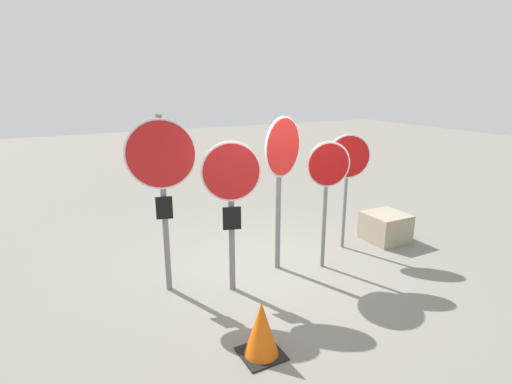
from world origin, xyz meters
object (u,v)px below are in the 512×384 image
(stop_sign_1, at_px, (231,191))
(stop_sign_3, at_px, (328,177))
(stop_sign_4, at_px, (348,165))
(stop_sign_2, at_px, (282,164))
(stop_sign_0, at_px, (162,172))
(traffic_cone_0, at_px, (261,329))
(storage_crate, at_px, (385,227))

(stop_sign_1, xyz_separation_m, stop_sign_3, (1.62, 0.00, 0.02))
(stop_sign_4, bearing_deg, stop_sign_2, -152.10)
(stop_sign_1, distance_m, stop_sign_4, 2.47)
(stop_sign_0, relative_size, traffic_cone_0, 3.87)
(stop_sign_2, xyz_separation_m, traffic_cone_0, (-1.28, -1.74, -1.41))
(stop_sign_4, relative_size, traffic_cone_0, 3.19)
(stop_sign_0, height_order, stop_sign_4, stop_sign_0)
(stop_sign_0, xyz_separation_m, storage_crate, (4.19, -0.02, -1.51))
(stop_sign_4, bearing_deg, storage_crate, 17.21)
(stop_sign_2, distance_m, stop_sign_3, 0.74)
(storage_crate, bearing_deg, stop_sign_4, 176.03)
(stop_sign_2, bearing_deg, stop_sign_4, -19.10)
(storage_crate, bearing_deg, stop_sign_1, -173.09)
(stop_sign_3, bearing_deg, stop_sign_4, 44.46)
(stop_sign_2, height_order, storage_crate, stop_sign_2)
(traffic_cone_0, bearing_deg, stop_sign_3, 36.79)
(stop_sign_1, bearing_deg, storage_crate, 24.48)
(stop_sign_1, relative_size, stop_sign_2, 0.89)
(stop_sign_3, distance_m, stop_sign_4, 0.93)
(stop_sign_0, distance_m, storage_crate, 4.45)
(storage_crate, bearing_deg, traffic_cone_0, -153.33)
(stop_sign_3, bearing_deg, stop_sign_2, 168.58)
(stop_sign_4, height_order, traffic_cone_0, stop_sign_4)
(stop_sign_3, relative_size, stop_sign_4, 1.00)
(stop_sign_1, xyz_separation_m, stop_sign_2, (0.98, 0.30, 0.23))
(stop_sign_0, xyz_separation_m, traffic_cone_0, (0.52, -1.86, -1.45))
(stop_sign_0, relative_size, stop_sign_2, 1.03)
(stop_sign_0, bearing_deg, stop_sign_4, 15.42)
(stop_sign_1, height_order, stop_sign_4, stop_sign_1)
(stop_sign_3, distance_m, traffic_cone_0, 2.68)
(stop_sign_0, distance_m, traffic_cone_0, 2.42)
(stop_sign_2, height_order, stop_sign_3, stop_sign_2)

